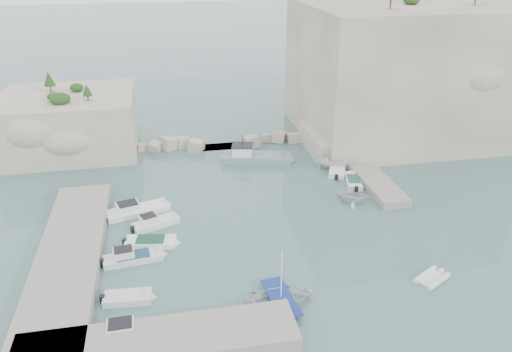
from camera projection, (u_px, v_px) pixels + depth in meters
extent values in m
plane|color=#4A6F6E|center=(269.00, 234.00, 45.08)|extent=(400.00, 400.00, 0.00)
cube|color=beige|center=(402.00, 71.00, 65.94)|extent=(26.00, 22.00, 17.00)
cube|color=beige|center=(339.00, 141.00, 62.82)|extent=(8.00, 10.00, 2.50)
cube|color=beige|center=(70.00, 122.00, 62.33)|extent=(16.00, 14.00, 7.00)
cube|color=#9E9689|center=(70.00, 255.00, 41.00)|extent=(5.00, 24.00, 1.10)
cube|color=#9E9689|center=(159.00, 343.00, 32.00)|extent=(18.00, 4.00, 1.10)
cube|color=#9E9689|center=(367.00, 172.00, 56.16)|extent=(3.00, 16.00, 0.80)
cube|color=beige|center=(224.00, 141.00, 64.17)|extent=(28.00, 3.00, 1.40)
imported|color=silver|center=(281.00, 302.00, 36.44)|extent=(5.44, 4.17, 1.05)
imported|color=silver|center=(352.00, 202.00, 50.61)|extent=(4.36, 4.13, 1.81)
imported|color=white|center=(337.00, 168.00, 58.22)|extent=(5.25, 2.65, 1.94)
cylinder|color=white|center=(282.00, 273.00, 35.33)|extent=(0.10, 0.10, 4.20)
cone|color=#1E4219|center=(49.00, 79.00, 61.58)|extent=(1.40, 1.40, 1.75)
cone|color=#1E4219|center=(87.00, 90.00, 58.15)|extent=(1.12, 1.12, 1.40)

